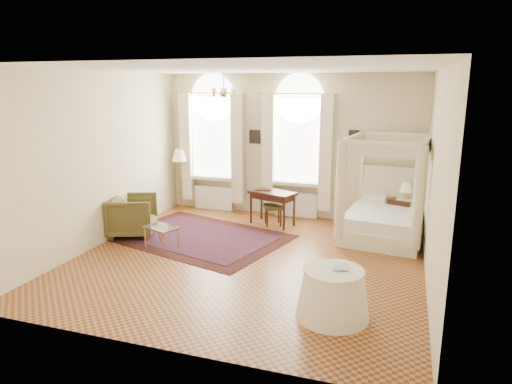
{
  "coord_description": "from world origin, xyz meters",
  "views": [
    {
      "loc": [
        2.54,
        -7.23,
        3.06
      ],
      "look_at": [
        0.03,
        0.4,
        1.15
      ],
      "focal_mm": 32.0,
      "sensor_mm": 36.0,
      "label": 1
    }
  ],
  "objects_px": {
    "nightstand": "(400,214)",
    "floor_lamp": "(180,158)",
    "canopy_bed": "(385,216)",
    "side_table": "(333,294)",
    "stool": "(273,208)",
    "coffee_table": "(161,229)",
    "writing_desk": "(272,196)",
    "armchair": "(133,216)"
  },
  "relations": [
    {
      "from": "nightstand",
      "to": "floor_lamp",
      "type": "distance_m",
      "value": 5.33
    },
    {
      "from": "canopy_bed",
      "to": "side_table",
      "type": "relative_size",
      "value": 2.11
    },
    {
      "from": "stool",
      "to": "coffee_table",
      "type": "distance_m",
      "value": 2.63
    },
    {
      "from": "stool",
      "to": "coffee_table",
      "type": "height_order",
      "value": "stool"
    },
    {
      "from": "nightstand",
      "to": "coffee_table",
      "type": "distance_m",
      "value": 5.05
    },
    {
      "from": "nightstand",
      "to": "floor_lamp",
      "type": "bearing_deg",
      "value": 180.0
    },
    {
      "from": "nightstand",
      "to": "writing_desk",
      "type": "distance_m",
      "value": 2.78
    },
    {
      "from": "stool",
      "to": "floor_lamp",
      "type": "distance_m",
      "value": 2.78
    },
    {
      "from": "floor_lamp",
      "to": "side_table",
      "type": "bearing_deg",
      "value": -43.81
    },
    {
      "from": "canopy_bed",
      "to": "coffee_table",
      "type": "distance_m",
      "value": 4.43
    },
    {
      "from": "writing_desk",
      "to": "floor_lamp",
      "type": "relative_size",
      "value": 0.75
    },
    {
      "from": "armchair",
      "to": "coffee_table",
      "type": "relative_size",
      "value": 1.24
    },
    {
      "from": "nightstand",
      "to": "writing_desk",
      "type": "bearing_deg",
      "value": -168.58
    },
    {
      "from": "side_table",
      "to": "writing_desk",
      "type": "bearing_deg",
      "value": 117.36
    },
    {
      "from": "armchair",
      "to": "stool",
      "type": "bearing_deg",
      "value": -79.62
    },
    {
      "from": "nightstand",
      "to": "floor_lamp",
      "type": "height_order",
      "value": "floor_lamp"
    },
    {
      "from": "coffee_table",
      "to": "floor_lamp",
      "type": "xyz_separation_m",
      "value": [
        -0.96,
        2.67,
        0.9
      ]
    },
    {
      "from": "floor_lamp",
      "to": "stool",
      "type": "bearing_deg",
      "value": -12.72
    },
    {
      "from": "coffee_table",
      "to": "side_table",
      "type": "height_order",
      "value": "side_table"
    },
    {
      "from": "canopy_bed",
      "to": "coffee_table",
      "type": "bearing_deg",
      "value": -154.1
    },
    {
      "from": "writing_desk",
      "to": "coffee_table",
      "type": "distance_m",
      "value": 2.65
    },
    {
      "from": "writing_desk",
      "to": "armchair",
      "type": "height_order",
      "value": "armchair"
    },
    {
      "from": "writing_desk",
      "to": "side_table",
      "type": "height_order",
      "value": "writing_desk"
    },
    {
      "from": "canopy_bed",
      "to": "armchair",
      "type": "relative_size",
      "value": 2.27
    },
    {
      "from": "canopy_bed",
      "to": "coffee_table",
      "type": "xyz_separation_m",
      "value": [
        -3.98,
        -1.93,
        -0.08
      ]
    },
    {
      "from": "floor_lamp",
      "to": "coffee_table",
      "type": "bearing_deg",
      "value": -70.16
    },
    {
      "from": "armchair",
      "to": "floor_lamp",
      "type": "relative_size",
      "value": 0.61
    },
    {
      "from": "canopy_bed",
      "to": "side_table",
      "type": "distance_m",
      "value": 3.58
    },
    {
      "from": "stool",
      "to": "armchair",
      "type": "distance_m",
      "value": 3.01
    },
    {
      "from": "armchair",
      "to": "floor_lamp",
      "type": "height_order",
      "value": "floor_lamp"
    },
    {
      "from": "stool",
      "to": "side_table",
      "type": "distance_m",
      "value": 4.17
    },
    {
      "from": "canopy_bed",
      "to": "writing_desk",
      "type": "distance_m",
      "value": 2.43
    },
    {
      "from": "floor_lamp",
      "to": "side_table",
      "type": "xyz_separation_m",
      "value": [
        4.46,
        -4.28,
        -0.95
      ]
    },
    {
      "from": "coffee_table",
      "to": "side_table",
      "type": "bearing_deg",
      "value": -24.71
    },
    {
      "from": "stool",
      "to": "floor_lamp",
      "type": "height_order",
      "value": "floor_lamp"
    },
    {
      "from": "writing_desk",
      "to": "floor_lamp",
      "type": "xyz_separation_m",
      "value": [
        -2.53,
        0.55,
        0.64
      ]
    },
    {
      "from": "canopy_bed",
      "to": "floor_lamp",
      "type": "relative_size",
      "value": 1.39
    },
    {
      "from": "coffee_table",
      "to": "floor_lamp",
      "type": "relative_size",
      "value": 0.49
    },
    {
      "from": "stool",
      "to": "armchair",
      "type": "bearing_deg",
      "value": -148.34
    },
    {
      "from": "coffee_table",
      "to": "canopy_bed",
      "type": "bearing_deg",
      "value": 25.9
    },
    {
      "from": "armchair",
      "to": "side_table",
      "type": "height_order",
      "value": "armchair"
    },
    {
      "from": "stool",
      "to": "armchair",
      "type": "height_order",
      "value": "armchair"
    }
  ]
}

